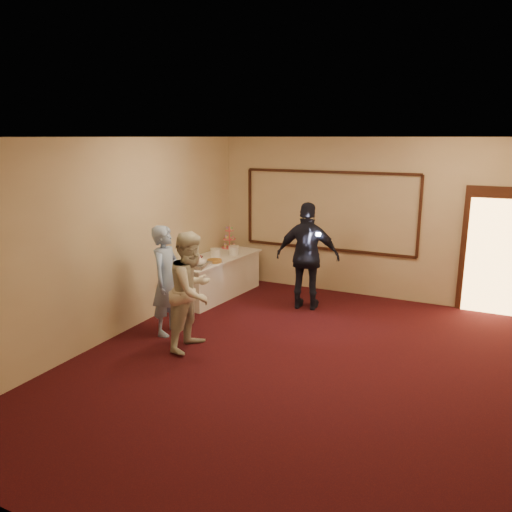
# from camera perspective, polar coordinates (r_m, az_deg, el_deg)

# --- Properties ---
(floor) EXTENTS (7.00, 7.00, 0.00)m
(floor) POSITION_cam_1_polar(r_m,az_deg,el_deg) (6.84, 5.35, -12.63)
(floor) COLOR black
(floor) RESTS_ON ground
(room_walls) EXTENTS (6.04, 7.04, 3.02)m
(room_walls) POSITION_cam_1_polar(r_m,az_deg,el_deg) (6.22, 5.75, 4.36)
(room_walls) COLOR beige
(room_walls) RESTS_ON floor
(wall_molding) EXTENTS (3.45, 0.04, 1.55)m
(wall_molding) POSITION_cam_1_polar(r_m,az_deg,el_deg) (9.79, 8.28, 5.11)
(wall_molding) COLOR black
(wall_molding) RESTS_ON room_walls
(doorway) EXTENTS (1.05, 0.07, 2.20)m
(doorway) POSITION_cam_1_polar(r_m,az_deg,el_deg) (9.43, 25.48, 0.39)
(doorway) COLOR black
(doorway) RESTS_ON floor
(buffet_table) EXTENTS (1.02, 2.16, 0.77)m
(buffet_table) POSITION_cam_1_polar(r_m,az_deg,el_deg) (9.62, -4.58, -2.34)
(buffet_table) COLOR white
(buffet_table) RESTS_ON floor
(pavlova_tray) EXTENTS (0.40, 0.53, 0.19)m
(pavlova_tray) POSITION_cam_1_polar(r_m,az_deg,el_deg) (8.80, -6.68, -0.77)
(pavlova_tray) COLOR silver
(pavlova_tray) RESTS_ON buffet_table
(cupcake_stand) EXTENTS (0.33, 0.33, 0.49)m
(cupcake_stand) POSITION_cam_1_polar(r_m,az_deg,el_deg) (10.26, -3.05, 1.90)
(cupcake_stand) COLOR #EF5A63
(cupcake_stand) RESTS_ON buffet_table
(plate_stack_a) EXTENTS (0.19, 0.19, 0.16)m
(plate_stack_a) POSITION_cam_1_polar(r_m,az_deg,el_deg) (9.51, -4.68, 0.37)
(plate_stack_a) COLOR white
(plate_stack_a) RESTS_ON buffet_table
(plate_stack_b) EXTENTS (0.21, 0.21, 0.17)m
(plate_stack_b) POSITION_cam_1_polar(r_m,az_deg,el_deg) (9.67, -2.55, 0.65)
(plate_stack_b) COLOR white
(plate_stack_b) RESTS_ON buffet_table
(tart) EXTENTS (0.31, 0.31, 0.06)m
(tart) POSITION_cam_1_polar(r_m,az_deg,el_deg) (9.08, -4.77, -0.61)
(tart) COLOR white
(tart) RESTS_ON buffet_table
(man) EXTENTS (0.47, 0.66, 1.71)m
(man) POSITION_cam_1_polar(r_m,az_deg,el_deg) (7.78, -10.18, -2.76)
(man) COLOR #92B3EC
(man) RESTS_ON floor
(woman) EXTENTS (0.66, 0.84, 1.72)m
(woman) POSITION_cam_1_polar(r_m,az_deg,el_deg) (7.19, -7.31, -3.98)
(woman) COLOR silver
(woman) RESTS_ON floor
(guest) EXTENTS (1.18, 0.64, 1.91)m
(guest) POSITION_cam_1_polar(r_m,az_deg,el_deg) (8.81, 5.93, -0.04)
(guest) COLOR black
(guest) RESTS_ON floor
(camera_flash) EXTENTS (0.08, 0.06, 0.05)m
(camera_flash) POSITION_cam_1_polar(r_m,az_deg,el_deg) (8.54, 7.15, 2.47)
(camera_flash) COLOR white
(camera_flash) RESTS_ON guest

